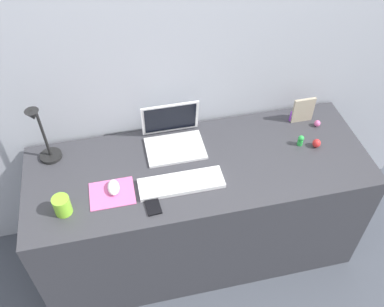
{
  "coord_description": "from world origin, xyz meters",
  "views": [
    {
      "loc": [
        -0.35,
        -1.39,
        2.29
      ],
      "look_at": [
        -0.04,
        0.0,
        0.83
      ],
      "focal_mm": 39.4,
      "sensor_mm": 36.0,
      "label": 1
    }
  ],
  "objects_px": {
    "desk_lamp": "(43,136)",
    "toy_figurine_green": "(301,140)",
    "toy_figurine_purple": "(293,116)",
    "keyboard": "(181,183)",
    "toy_figurine_red": "(317,143)",
    "laptop": "(173,135)",
    "picture_frame": "(303,110)",
    "cell_phone": "(152,204)",
    "coffee_mug": "(62,205)",
    "toy_figurine_pink": "(317,123)",
    "mouse": "(113,187)"
  },
  "relations": [
    {
      "from": "keyboard",
      "to": "picture_frame",
      "type": "distance_m",
      "value": 0.81
    },
    {
      "from": "desk_lamp",
      "to": "toy_figurine_green",
      "type": "height_order",
      "value": "desk_lamp"
    },
    {
      "from": "toy_figurine_purple",
      "to": "picture_frame",
      "type": "bearing_deg",
      "value": -15.63
    },
    {
      "from": "keyboard",
      "to": "toy_figurine_green",
      "type": "bearing_deg",
      "value": 11.32
    },
    {
      "from": "toy_figurine_pink",
      "to": "cell_phone",
      "type": "bearing_deg",
      "value": -160.78
    },
    {
      "from": "toy_figurine_green",
      "to": "toy_figurine_purple",
      "type": "distance_m",
      "value": 0.19
    },
    {
      "from": "cell_phone",
      "to": "coffee_mug",
      "type": "relative_size",
      "value": 1.37
    },
    {
      "from": "laptop",
      "to": "picture_frame",
      "type": "relative_size",
      "value": 2.0
    },
    {
      "from": "picture_frame",
      "to": "coffee_mug",
      "type": "height_order",
      "value": "picture_frame"
    },
    {
      "from": "toy_figurine_red",
      "to": "picture_frame",
      "type": "bearing_deg",
      "value": 88.83
    },
    {
      "from": "cell_phone",
      "to": "desk_lamp",
      "type": "xyz_separation_m",
      "value": [
        -0.46,
        0.38,
        0.17
      ]
    },
    {
      "from": "desk_lamp",
      "to": "mouse",
      "type": "bearing_deg",
      "value": -41.44
    },
    {
      "from": "keyboard",
      "to": "laptop",
      "type": "bearing_deg",
      "value": 86.67
    },
    {
      "from": "toy_figurine_pink",
      "to": "keyboard",
      "type": "bearing_deg",
      "value": -162.93
    },
    {
      "from": "cell_phone",
      "to": "toy_figurine_pink",
      "type": "height_order",
      "value": "toy_figurine_pink"
    },
    {
      "from": "mouse",
      "to": "picture_frame",
      "type": "relative_size",
      "value": 0.64
    },
    {
      "from": "picture_frame",
      "to": "toy_figurine_purple",
      "type": "bearing_deg",
      "value": 164.37
    },
    {
      "from": "cell_phone",
      "to": "coffee_mug",
      "type": "bearing_deg",
      "value": 169.32
    },
    {
      "from": "picture_frame",
      "to": "toy_figurine_pink",
      "type": "xyz_separation_m",
      "value": [
        0.07,
        -0.06,
        -0.06
      ]
    },
    {
      "from": "desk_lamp",
      "to": "coffee_mug",
      "type": "distance_m",
      "value": 0.36
    },
    {
      "from": "keyboard",
      "to": "toy_figurine_red",
      "type": "height_order",
      "value": "toy_figurine_red"
    },
    {
      "from": "toy_figurine_purple",
      "to": "toy_figurine_pink",
      "type": "bearing_deg",
      "value": -32.84
    },
    {
      "from": "picture_frame",
      "to": "coffee_mug",
      "type": "bearing_deg",
      "value": -164.77
    },
    {
      "from": "laptop",
      "to": "mouse",
      "type": "height_order",
      "value": "laptop"
    },
    {
      "from": "laptop",
      "to": "keyboard",
      "type": "relative_size",
      "value": 0.73
    },
    {
      "from": "cell_phone",
      "to": "desk_lamp",
      "type": "distance_m",
      "value": 0.62
    },
    {
      "from": "laptop",
      "to": "desk_lamp",
      "type": "relative_size",
      "value": 0.81
    },
    {
      "from": "cell_phone",
      "to": "picture_frame",
      "type": "bearing_deg",
      "value": 19.78
    },
    {
      "from": "keyboard",
      "to": "mouse",
      "type": "relative_size",
      "value": 4.27
    },
    {
      "from": "toy_figurine_red",
      "to": "toy_figurine_green",
      "type": "bearing_deg",
      "value": 157.71
    },
    {
      "from": "toy_figurine_green",
      "to": "toy_figurine_red",
      "type": "height_order",
      "value": "toy_figurine_green"
    },
    {
      "from": "picture_frame",
      "to": "toy_figurine_red",
      "type": "height_order",
      "value": "picture_frame"
    },
    {
      "from": "picture_frame",
      "to": "toy_figurine_pink",
      "type": "bearing_deg",
      "value": -41.99
    },
    {
      "from": "picture_frame",
      "to": "coffee_mug",
      "type": "distance_m",
      "value": 1.34
    },
    {
      "from": "toy_figurine_purple",
      "to": "desk_lamp",
      "type": "bearing_deg",
      "value": -178.7
    },
    {
      "from": "cell_phone",
      "to": "mouse",
      "type": "bearing_deg",
      "value": 139.16
    },
    {
      "from": "picture_frame",
      "to": "toy_figurine_green",
      "type": "bearing_deg",
      "value": -114.49
    },
    {
      "from": "mouse",
      "to": "picture_frame",
      "type": "height_order",
      "value": "picture_frame"
    },
    {
      "from": "mouse",
      "to": "picture_frame",
      "type": "bearing_deg",
      "value": 14.51
    },
    {
      "from": "laptop",
      "to": "picture_frame",
      "type": "height_order",
      "value": "laptop"
    },
    {
      "from": "toy_figurine_red",
      "to": "cell_phone",
      "type": "bearing_deg",
      "value": -168.08
    },
    {
      "from": "keyboard",
      "to": "cell_phone",
      "type": "xyz_separation_m",
      "value": [
        -0.15,
        -0.09,
        -0.01
      ]
    },
    {
      "from": "coffee_mug",
      "to": "toy_figurine_red",
      "type": "bearing_deg",
      "value": 6.33
    },
    {
      "from": "laptop",
      "to": "toy_figurine_red",
      "type": "relative_size",
      "value": 6.37
    },
    {
      "from": "desk_lamp",
      "to": "coffee_mug",
      "type": "xyz_separation_m",
      "value": [
        0.06,
        -0.34,
        -0.13
      ]
    },
    {
      "from": "keyboard",
      "to": "picture_frame",
      "type": "relative_size",
      "value": 2.73
    },
    {
      "from": "laptop",
      "to": "toy_figurine_purple",
      "type": "distance_m",
      "value": 0.68
    },
    {
      "from": "picture_frame",
      "to": "coffee_mug",
      "type": "relative_size",
      "value": 1.6
    },
    {
      "from": "mouse",
      "to": "picture_frame",
      "type": "xyz_separation_m",
      "value": [
        1.06,
        0.27,
        0.05
      ]
    },
    {
      "from": "desk_lamp",
      "to": "toy_figurine_pink",
      "type": "relative_size",
      "value": 10.07
    }
  ]
}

